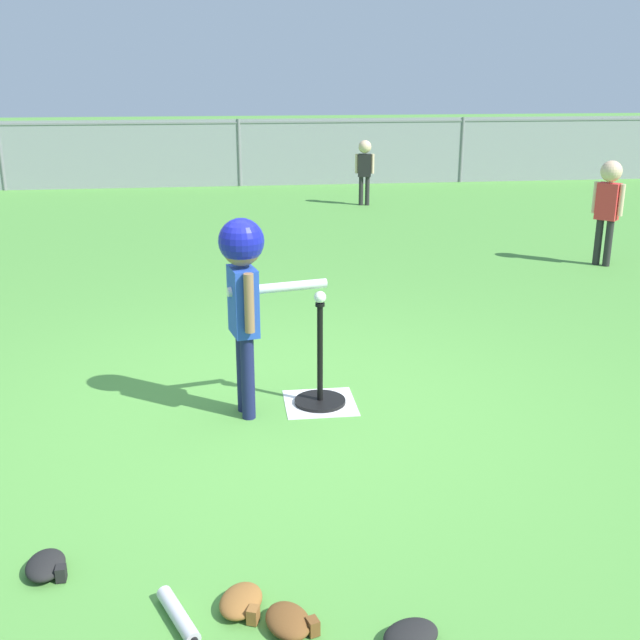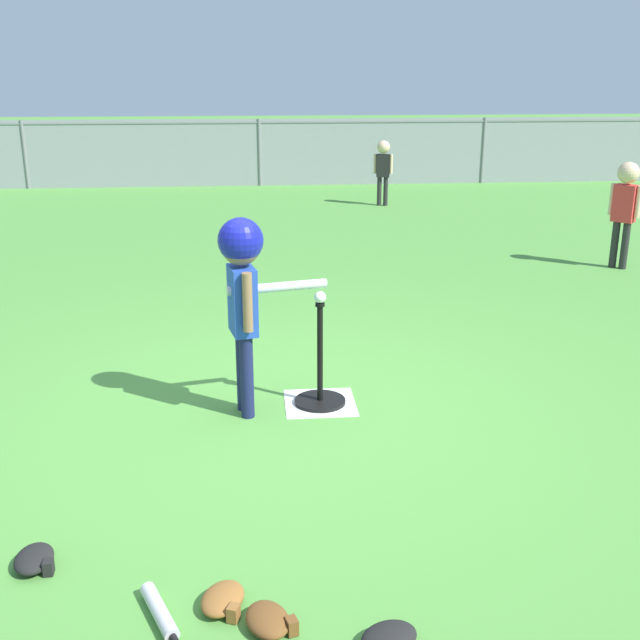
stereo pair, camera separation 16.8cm
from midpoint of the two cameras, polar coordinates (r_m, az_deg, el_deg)
The scene contains 13 objects.
ground_plane at distance 4.77m, azimuth -1.82°, elevation -6.85°, with size 60.00×60.00×0.00m, color #51933D.
home_plate at distance 4.89m, azimuth 0.99°, elevation -6.09°, with size 0.44×0.44×0.01m, color white.
batting_tee at distance 4.85m, azimuth 1.00°, elevation -5.03°, with size 0.32×0.32×0.66m.
baseball_on_tee at distance 4.65m, azimuth 1.04°, elevation 1.69°, with size 0.07×0.07×0.07m, color white.
batter_child at distance 4.49m, azimuth -4.61°, elevation 3.17°, with size 0.64×0.34×1.20m.
fielder_deep_right at distance 8.63m, azimuth 22.03°, elevation 8.13°, with size 0.24×0.25×1.10m.
fielder_deep_center at distance 11.87m, azimuth 5.07°, elevation 11.35°, with size 0.28×0.19×0.97m.
spare_bat_silver at distance 3.16m, azimuth -9.72°, elevation -21.03°, with size 0.31×0.60×0.06m.
glove_by_plate at distance 3.23m, azimuth -5.55°, elevation -19.76°, with size 0.23×0.26×0.07m.
glove_near_bats at distance 3.12m, azimuth -2.14°, elevation -21.19°, with size 0.23×0.26×0.07m.
glove_tossed_aside at distance 3.60m, azimuth -18.92°, elevation -16.30°, with size 0.18×0.23×0.07m.
glove_outfield_drop at distance 3.06m, azimuth 6.77°, elevation -22.22°, with size 0.27×0.24×0.07m.
outfield_fence at distance 13.91m, azimuth -4.11°, elevation 12.33°, with size 16.06×0.06×1.15m.
Camera 2 is at (-0.14, -4.32, 2.01)m, focal length 43.57 mm.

